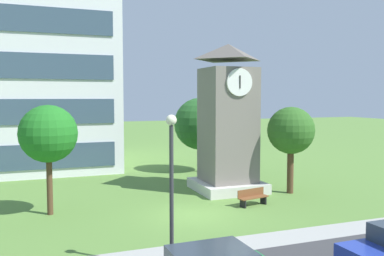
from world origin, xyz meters
name	(u,v)px	position (x,y,z in m)	size (l,w,h in m)	color
ground_plane	(192,215)	(0.00, 0.00, 0.00)	(160.00, 160.00, 0.00)	#567F38
kerb_strip	(232,245)	(0.00, -4.48, 0.00)	(120.00, 1.60, 0.01)	#9E9E99
clock_tower	(228,127)	(3.99, 4.36, 4.01)	(3.97, 3.97, 9.07)	slate
park_bench	(253,197)	(3.69, 0.58, 0.46)	(1.86, 0.85, 0.88)	brown
street_lamp	(171,173)	(-3.00, -5.99, 3.31)	(0.36, 0.36, 5.26)	#333338
tree_by_building	(48,134)	(-6.59, 2.58, 4.01)	(2.84, 2.84, 5.46)	#513823
tree_near_tower	(291,131)	(7.25, 2.37, 3.79)	(2.84, 2.84, 5.25)	#513823
tree_streetside	(200,124)	(4.84, 11.16, 3.75)	(4.04, 4.04, 5.78)	#513823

